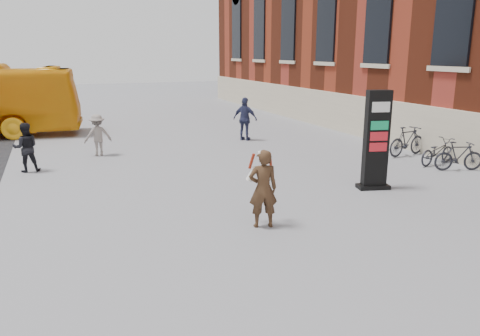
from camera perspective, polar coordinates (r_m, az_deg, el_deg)
name	(u,v)px	position (r m, az deg, el deg)	size (l,w,h in m)	color
ground	(236,233)	(9.99, -0.48, -7.94)	(100.00, 100.00, 0.00)	#9E9EA3
info_pylon	(376,141)	(13.36, 16.27, 3.24)	(0.96, 0.64, 2.74)	black
woman	(263,188)	(10.09, 2.82, -2.41)	(0.75, 0.71, 1.73)	#372314
pedestrian_a	(26,147)	(16.29, -24.66, 2.29)	(0.76, 0.59, 1.57)	black
pedestrian_b	(98,135)	(17.96, -16.96, 3.86)	(0.98, 0.56, 1.52)	gray
pedestrian_c	(245,119)	(20.17, 0.63, 5.99)	(1.08, 0.45, 1.84)	#2A2E50
bike_5	(459,156)	(16.56, 25.12, 1.32)	(0.45, 1.59, 0.95)	#222229
bike_6	(437,152)	(17.19, 22.92, 1.85)	(0.59, 1.69, 0.89)	#222229
bike_7	(407,141)	(18.22, 19.72, 3.11)	(0.51, 1.82, 1.10)	#222229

